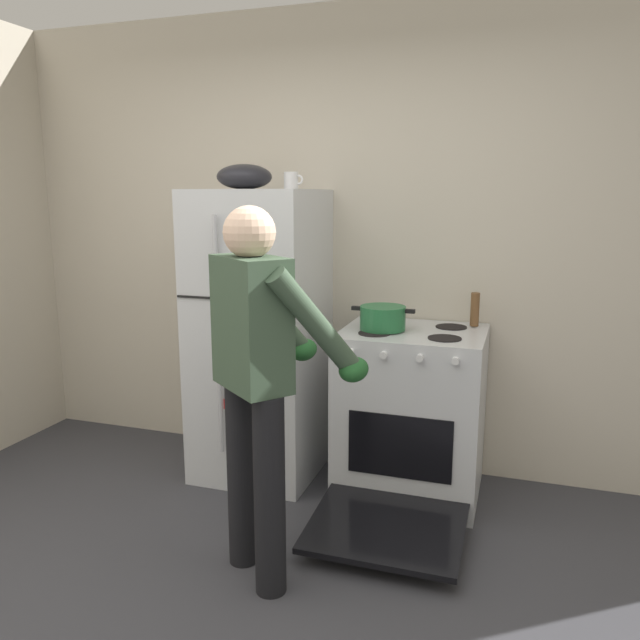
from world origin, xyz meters
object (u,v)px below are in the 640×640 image
refrigerator (261,335)px  red_pot (383,318)px  mixing_bowl (244,177)px  pepper_mill (475,309)px  person_cook (260,364)px  coffee_mug (291,181)px  stove_range (411,415)px

refrigerator → red_pot: bearing=-3.9°
red_pot → mixing_bowl: bearing=176.5°
refrigerator → mixing_bowl: 0.91m
pepper_mill → mixing_bowl: bearing=-171.1°
mixing_bowl → person_cook: bearing=-62.6°
person_cook → pepper_mill: (0.77, 1.18, 0.07)m
red_pot → coffee_mug: coffee_mug is taller
pepper_mill → mixing_bowl: size_ratio=0.60×
stove_range → mixing_bowl: (-0.98, 0.02, 1.28)m
red_pot → coffee_mug: (-0.55, 0.10, 0.72)m
stove_range → person_cook: size_ratio=0.77×
stove_range → coffee_mug: size_ratio=10.98×
refrigerator → mixing_bowl: mixing_bowl is taller
coffee_mug → mixing_bowl: bearing=-169.2°
pepper_mill → mixing_bowl: 1.48m
refrigerator → pepper_mill: bearing=9.5°
stove_range → person_cook: bearing=-115.9°
person_cook → coffee_mug: size_ratio=14.28×
person_cook → red_pot: person_cook is taller
red_pot → mixing_bowl: size_ratio=1.11×
coffee_mug → pepper_mill: 1.24m
coffee_mug → mixing_bowl: size_ratio=0.36×
refrigerator → stove_range: refrigerator is taller
refrigerator → pepper_mill: 1.23m
person_cook → red_pot: 0.98m
red_pot → pepper_mill: bearing=28.5°
person_cook → pepper_mill: bearing=57.0°
red_pot → coffee_mug: 0.92m
person_cook → coffee_mug: bearing=103.4°
pepper_mill → mixing_bowl: mixing_bowl is taller
person_cook → mixing_bowl: 1.35m
person_cook → coffee_mug: coffee_mug is taller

